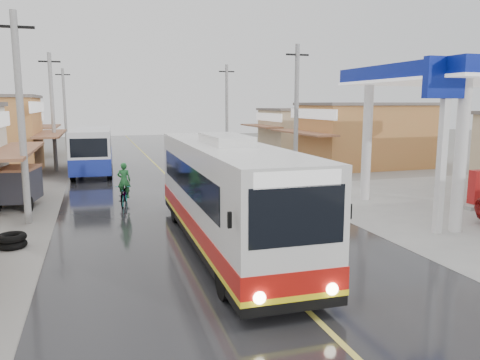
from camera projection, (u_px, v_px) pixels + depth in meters
The scene contains 11 objects.
ground at pixel (283, 288), 11.86m from camera, with size 120.00×120.00×0.00m, color slate.
road at pixel (179, 188), 25.99m from camera, with size 12.00×90.00×0.02m, color black.
centre_line at pixel (179, 187), 25.99m from camera, with size 0.15×90.00×0.01m, color #D8CC4C.
shopfronts_right at pixel (440, 183), 27.58m from camera, with size 11.00×44.00×4.80m, color beige, non-canonical shape.
utility_poles_left at pixel (46, 192), 24.87m from camera, with size 1.60×50.00×8.00m, color gray, non-canonical shape.
utility_poles_right at pixel (295, 182), 28.05m from camera, with size 1.60×36.00×8.00m, color gray, non-canonical shape.
coach_bus at pixel (225, 194), 15.06m from camera, with size 2.79×11.71×3.64m.
second_bus at pixel (92, 149), 31.25m from camera, with size 2.78×9.05×2.97m.
cyclist at pixel (124, 191), 21.38m from camera, with size 0.97×1.95×2.01m.
tricycle_near at pixel (19, 184), 20.93m from camera, with size 1.91×2.60×1.84m.
tyre_stack at pixel (12, 241), 15.14m from camera, with size 0.93×0.93×0.47m.
Camera 1 is at (-4.41, -10.42, 4.63)m, focal length 35.00 mm.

